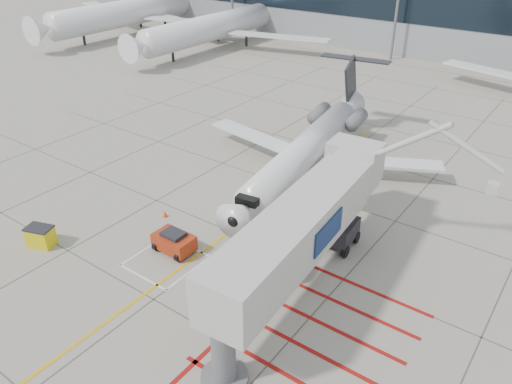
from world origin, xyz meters
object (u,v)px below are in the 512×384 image
Objects in this scene: regional_jet at (296,144)px; spill_bin at (41,236)px; jet_bridge at (294,242)px; pushback_tug at (174,241)px.

spill_bin is at bearing -127.07° from regional_jet.
regional_jet reaches higher than spill_bin.
jet_bridge is at bearing -67.07° from regional_jet.
spill_bin is (-7.58, -4.72, -0.05)m from pushback_tug.
regional_jet is 13.53m from jet_bridge.
jet_bridge is 11.93× the size of spill_bin.
spill_bin is at bearing -147.76° from pushback_tug.
jet_bridge is (7.08, -11.52, 0.30)m from regional_jet.
jet_bridge is 9.22m from pushback_tug.
jet_bridge reaches higher than pushback_tug.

